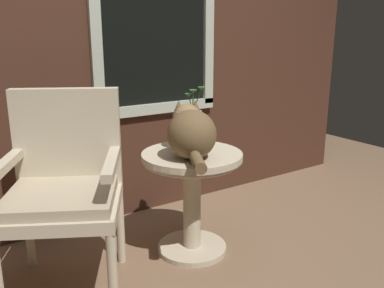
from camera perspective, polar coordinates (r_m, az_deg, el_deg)
ground_plane at (r=2.34m, az=1.47°, el=-16.50°), size 6.00×6.00×0.00m
back_wall at (r=2.74m, az=-9.03°, el=16.47°), size 4.00×0.07×2.60m
wicker_side_table at (r=2.32m, az=-0.00°, el=-5.30°), size 0.55×0.55×0.59m
wicker_chair at (r=2.09m, az=-17.09°, el=-4.98°), size 0.70×0.70×0.96m
cat at (r=2.17m, az=-0.17°, el=1.69°), size 0.35×0.56×0.28m
pewter_vase_with_ivy at (r=2.36m, az=0.12°, el=2.09°), size 0.15×0.15×0.35m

